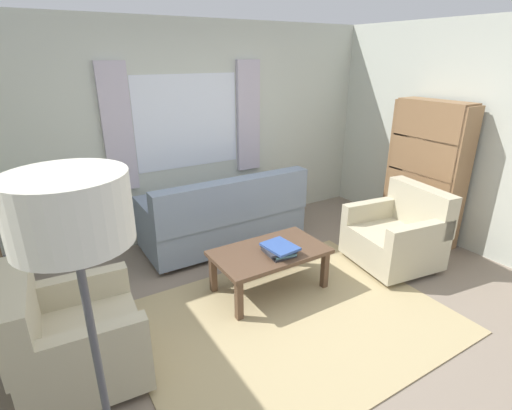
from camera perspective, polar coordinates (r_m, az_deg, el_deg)
The scene contains 12 objects.
ground_plane at distance 3.62m, azimuth 5.39°, elevation -16.46°, with size 6.24×6.24×0.00m, color gray.
wall_back at distance 4.94m, azimuth -10.15°, elevation 10.29°, with size 5.32×0.12×2.60m, color beige.
wall_right at distance 5.06m, azimuth 31.18°, elevation 7.83°, with size 0.12×4.40×2.60m, color beige.
window_with_curtains at distance 4.84m, azimuth -9.88°, elevation 11.89°, with size 1.98×0.07×1.40m.
area_rug at distance 3.62m, azimuth 5.40°, elevation -16.39°, with size 2.67×2.05×0.01m, color tan.
couch at distance 4.69m, azimuth -4.55°, elevation -1.94°, with size 1.90×0.82×0.92m.
armchair_left at distance 3.14m, azimuth -25.40°, elevation -17.30°, with size 0.88×0.90×0.88m.
armchair_right at distance 4.56m, azimuth 20.06°, elevation -4.13°, with size 0.93×0.95×0.88m.
coffee_table at distance 3.81m, azimuth 2.00°, elevation -7.41°, with size 1.10×0.64×0.44m.
book_stack_on_table at distance 3.71m, azimuth 3.45°, elevation -6.49°, with size 0.31×0.34×0.08m.
bookshelf at distance 5.13m, azimuth 23.72°, elevation 4.42°, with size 0.30×0.94×1.72m.
standing_lamp at distance 1.44m, azimuth -24.89°, elevation -5.42°, with size 0.39×0.39×1.86m.
Camera 1 is at (-1.77, -2.26, 2.21)m, focal length 27.30 mm.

